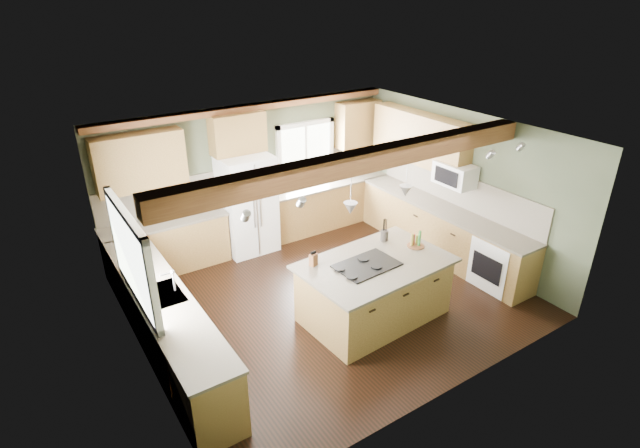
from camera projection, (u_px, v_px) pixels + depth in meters
floor at (327, 296)px, 7.89m from camera, size 5.60×5.60×0.00m
ceiling at (328, 136)px, 6.77m from camera, size 5.60×5.60×0.00m
wall_back at (252, 174)px, 9.22m from camera, size 5.60×0.00×5.60m
wall_left at (133, 277)px, 5.95m from camera, size 0.00×5.00×5.00m
wall_right at (460, 185)px, 8.72m from camera, size 0.00×5.00×5.00m
ceiling_beam at (364, 161)px, 6.22m from camera, size 5.55×0.26×0.26m
soffit_trim at (250, 108)px, 8.61m from camera, size 5.55×0.20×0.10m
backsplash_back at (252, 179)px, 9.25m from camera, size 5.58×0.03×0.58m
backsplash_right at (456, 189)px, 8.79m from camera, size 0.03×3.70×0.58m
base_cab_back_left at (168, 246)px, 8.48m from camera, size 2.02×0.60×0.88m
counter_back_left at (164, 222)px, 8.28m from camera, size 2.06×0.64×0.04m
base_cab_back_right at (327, 204)px, 10.10m from camera, size 2.62×0.60×0.88m
counter_back_right at (327, 183)px, 9.90m from camera, size 2.66×0.64×0.04m
base_cab_left at (166, 325)px, 6.50m from camera, size 0.60×3.70×0.88m
counter_left at (161, 296)px, 6.31m from camera, size 0.64×3.74×0.04m
base_cab_right at (440, 232)px, 8.98m from camera, size 0.60×3.70×0.88m
counter_right at (443, 208)px, 8.78m from camera, size 0.64×3.74×0.04m
upper_cab_back_left at (140, 162)px, 7.82m from camera, size 1.40×0.35×0.90m
upper_cab_over_fridge at (238, 133)px, 8.57m from camera, size 0.96×0.35×0.70m
upper_cab_right at (420, 138)px, 9.03m from camera, size 0.35×2.20×0.90m
upper_cab_back_corner at (358, 124)px, 9.94m from camera, size 0.90×0.35×0.90m
window_left at (130, 257)px, 5.89m from camera, size 0.04×1.60×1.05m
window_back at (305, 151)px, 9.66m from camera, size 1.10×0.04×1.00m
sink at (161, 295)px, 6.30m from camera, size 0.50×0.65×0.03m
faucet at (174, 281)px, 6.33m from camera, size 0.02×0.02×0.28m
dishwasher at (204, 386)px, 5.53m from camera, size 0.60×0.60×0.84m
oven at (499, 263)px, 8.00m from camera, size 0.60×0.72×0.84m
microwave at (455, 174)px, 8.46m from camera, size 0.40×0.70×0.38m
pendant_left at (350, 208)px, 6.35m from camera, size 0.18×0.18×0.16m
pendant_right at (405, 191)px, 6.89m from camera, size 0.18×0.18×0.16m
refrigerator at (247, 204)px, 8.96m from camera, size 0.90×0.74×1.80m
island at (374, 291)px, 7.24m from camera, size 2.06×1.34×0.88m
island_top at (376, 263)px, 7.04m from camera, size 2.20×1.48×0.04m
cooktop at (367, 265)px, 6.94m from camera, size 0.90×0.63×0.02m
knife_block at (313, 260)px, 6.92m from camera, size 0.13×0.11×0.18m
utensil_crock at (384, 235)px, 7.61m from camera, size 0.14×0.14×0.16m
bottle_tray at (416, 239)px, 7.41m from camera, size 0.27×0.27×0.24m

